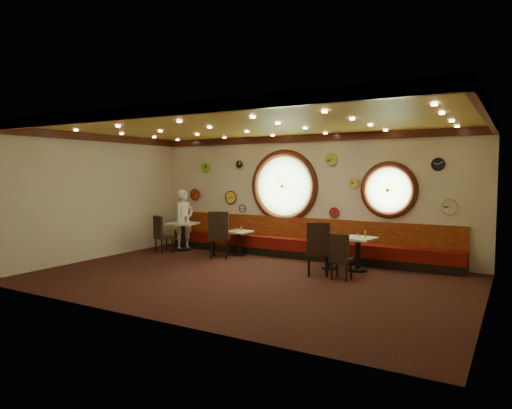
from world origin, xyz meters
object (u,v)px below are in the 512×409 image
(chair_b, at_px, (219,232))
(condiment_d_pepper, at_px, (360,236))
(table_d, at_px, (358,250))
(condiment_c_bottle, at_px, (334,236))
(chair_c, at_px, (318,245))
(chair_d, at_px, (340,254))
(table_b, at_px, (239,240))
(condiment_d_bottle, at_px, (365,234))
(condiment_a_salt, at_px, (180,221))
(table_a, at_px, (183,233))
(condiment_b_pepper, at_px, (241,229))
(condiment_b_salt, at_px, (237,229))
(condiment_d_salt, at_px, (357,235))
(condiment_a_bottle, at_px, (186,219))
(table_c, at_px, (330,250))
(condiment_a_pepper, at_px, (186,221))
(condiment_c_pepper, at_px, (333,237))
(chair_a, at_px, (161,232))
(condiment_b_bottle, at_px, (242,228))
(waiter, at_px, (184,220))

(chair_b, xyz_separation_m, condiment_d_pepper, (3.62, 0.25, 0.12))
(table_d, xyz_separation_m, condiment_c_bottle, (-0.55, -0.01, 0.28))
(chair_b, bearing_deg, table_d, -19.89)
(chair_c, height_order, chair_d, chair_c)
(table_b, xyz_separation_m, condiment_d_bottle, (3.53, -0.30, 0.44))
(condiment_a_salt, height_order, condiment_d_pepper, condiment_a_salt)
(condiment_d_bottle, bearing_deg, condiment_d_pepper, -134.74)
(table_a, height_order, condiment_d_pepper, condiment_d_pepper)
(condiment_b_pepper, distance_m, condiment_d_pepper, 3.41)
(condiment_b_salt, relative_size, condiment_d_salt, 0.98)
(table_b, bearing_deg, chair_c, -23.93)
(condiment_b_pepper, bearing_deg, chair_b, -110.01)
(table_a, height_order, condiment_a_bottle, condiment_a_bottle)
(chair_d, height_order, condiment_b_pepper, chair_d)
(table_c, xyz_separation_m, condiment_b_pepper, (-2.70, 0.42, 0.29))
(condiment_a_pepper, distance_m, condiment_d_pepper, 5.14)
(chair_b, xyz_separation_m, condiment_a_bottle, (-1.53, 0.53, 0.19))
(condiment_d_bottle, bearing_deg, table_b, 175.13)
(table_c, height_order, chair_d, chair_d)
(table_c, bearing_deg, condiment_d_salt, 15.60)
(table_c, distance_m, condiment_d_pepper, 0.79)
(table_a, distance_m, condiment_c_pepper, 4.59)
(chair_a, distance_m, condiment_c_bottle, 4.88)
(table_a, xyz_separation_m, condiment_d_bottle, (5.30, -0.14, 0.35))
(chair_b, distance_m, condiment_a_bottle, 1.63)
(chair_d, distance_m, condiment_b_bottle, 3.55)
(condiment_a_salt, xyz_separation_m, condiment_c_pepper, (4.67, -0.23, -0.11))
(condiment_a_pepper, relative_size, condiment_b_pepper, 0.86)
(chair_a, xyz_separation_m, condiment_d_pepper, (5.46, 0.41, 0.23))
(chair_c, height_order, condiment_c_pepper, chair_c)
(condiment_d_pepper, relative_size, condiment_d_bottle, 0.57)
(chair_d, bearing_deg, condiment_a_bottle, 165.50)
(chair_d, bearing_deg, table_d, 86.74)
(condiment_c_pepper, relative_size, condiment_d_pepper, 1.09)
(table_c, bearing_deg, chair_a, -175.32)
(table_d, height_order, condiment_d_bottle, condiment_d_bottle)
(chair_c, height_order, condiment_a_salt, chair_c)
(table_a, xyz_separation_m, chair_a, (-0.25, -0.64, 0.09))
(condiment_b_pepper, xyz_separation_m, condiment_d_pepper, (3.38, -0.40, 0.10))
(table_a, height_order, condiment_d_bottle, condiment_d_bottle)
(chair_c, relative_size, chair_d, 1.20)
(condiment_a_pepper, height_order, condiment_a_bottle, condiment_a_bottle)
(chair_b, height_order, condiment_a_bottle, chair_b)
(chair_a, relative_size, condiment_b_pepper, 5.73)
(chair_c, relative_size, condiment_a_salt, 7.92)
(condiment_c_pepper, height_order, condiment_b_bottle, condiment_b_bottle)
(condiment_b_bottle, distance_m, condiment_d_bottle, 3.47)
(table_d, height_order, condiment_a_salt, condiment_a_salt)
(condiment_d_bottle, bearing_deg, condiment_a_pepper, 178.19)
(condiment_a_bottle, relative_size, waiter, 0.10)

